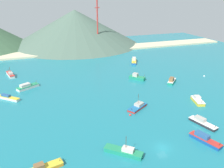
% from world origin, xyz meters
% --- Properties ---
extents(ground, '(260.00, 280.00, 0.50)m').
position_xyz_m(ground, '(0.00, 30.00, -0.25)').
color(ground, teal).
extents(fishing_boat_0, '(7.45, 7.92, 3.09)m').
position_xyz_m(fishing_boat_0, '(17.12, 52.04, 1.05)').
color(fishing_boat_0, '#198466').
rests_on(fishing_boat_0, ground).
extents(fishing_boat_1, '(4.75, 9.81, 2.18)m').
position_xyz_m(fishing_boat_1, '(18.44, 6.29, 0.77)').
color(fishing_boat_1, '#232328').
rests_on(fishing_boat_1, ground).
extents(fishing_boat_3, '(10.04, 7.48, 2.67)m').
position_xyz_m(fishing_boat_3, '(-34.04, 57.78, 0.95)').
color(fishing_boat_3, silver).
rests_on(fishing_boat_3, ground).
extents(fishing_boat_4, '(9.33, 8.79, 5.64)m').
position_xyz_m(fishing_boat_4, '(-11.09, 1.12, 0.82)').
color(fishing_boat_4, '#198466').
rests_on(fishing_boat_4, ground).
extents(fishing_boat_5, '(4.99, 8.10, 2.66)m').
position_xyz_m(fishing_boat_5, '(27.97, 20.30, 0.86)').
color(fishing_boat_5, gold).
rests_on(fishing_boat_5, ground).
extents(fishing_boat_6, '(4.75, 10.77, 4.84)m').
position_xyz_m(fishing_boat_6, '(-41.78, 78.84, 0.87)').
color(fishing_boat_6, silver).
rests_on(fishing_boat_6, ground).
extents(fishing_boat_7, '(7.32, 11.26, 2.89)m').
position_xyz_m(fishing_boat_7, '(28.68, 80.11, 1.04)').
color(fishing_boat_7, '#1E5BA8').
rests_on(fishing_boat_7, ground).
extents(fishing_boat_8, '(9.22, 7.46, 5.72)m').
position_xyz_m(fishing_boat_8, '(3.83, 23.69, 0.68)').
color(fishing_boat_8, red).
rests_on(fishing_boat_8, ground).
extents(fishing_boat_9, '(7.31, 7.15, 2.85)m').
position_xyz_m(fishing_boat_9, '(30.49, 41.94, 1.05)').
color(fishing_boat_9, '#198466').
rests_on(fishing_boat_9, ground).
extents(fishing_boat_10, '(8.88, 8.44, 1.92)m').
position_xyz_m(fishing_boat_10, '(-41.52, 48.54, 0.73)').
color(fishing_boat_10, silver).
rests_on(fishing_boat_10, ground).
extents(fishing_boat_11, '(9.31, 4.09, 2.08)m').
position_xyz_m(fishing_boat_11, '(-31.57, 2.20, 0.67)').
color(fishing_boat_11, orange).
rests_on(fishing_boat_11, ground).
extents(fishing_boat_12, '(5.09, 9.59, 2.35)m').
position_xyz_m(fishing_boat_12, '(12.57, -1.67, 0.88)').
color(fishing_boat_12, '#14478C').
rests_on(fishing_boat_12, ground).
extents(buoy_0, '(0.81, 0.81, 0.81)m').
position_xyz_m(buoy_0, '(51.54, 44.26, 0.14)').
color(buoy_0, silver).
rests_on(buoy_0, ground).
extents(buoy_1, '(0.79, 0.79, 0.79)m').
position_xyz_m(buoy_1, '(-0.98, 19.64, 0.14)').
color(buoy_1, red).
rests_on(buoy_1, ground).
extents(beach_strip, '(247.00, 15.96, 1.20)m').
position_xyz_m(beach_strip, '(0.00, 120.29, 0.60)').
color(beach_strip, beige).
rests_on(beach_strip, ground).
extents(hill_central, '(104.45, 104.45, 27.68)m').
position_xyz_m(hill_central, '(7.06, 149.73, 13.84)').
color(hill_central, '#4C6656').
rests_on(hill_central, ground).
extents(radio_tower, '(3.69, 2.96, 36.95)m').
position_xyz_m(radio_tower, '(18.23, 122.14, 18.84)').
color(radio_tower, '#B7332D').
rests_on(radio_tower, ground).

